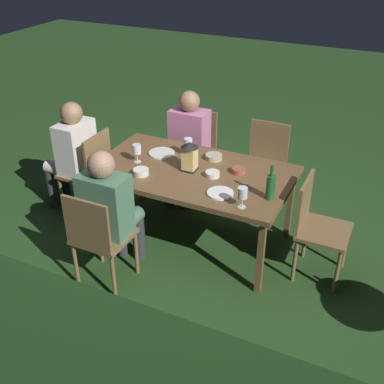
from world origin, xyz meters
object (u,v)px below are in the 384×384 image
object	(u,v)px
wine_glass_b	(243,194)
wine_glass_c	(137,150)
chair_head_far	(90,169)
chair_side_left_b	(195,148)
bowl_bread	(214,157)
bowl_salad	(239,170)
chair_head_near	(316,224)
chair_side_left_a	(264,162)
person_in_cream	(71,151)
bowl_dip	(141,172)
chair_side_right_b	(98,236)
person_in_pink	(187,142)
wine_glass_a	(188,144)
person_in_green	(111,207)
dining_table	(192,176)
bowl_olives	(212,174)
plate_b	(162,153)
lantern_centerpiece	(190,155)
green_bottle_on_table	(270,186)
plate_a	(220,193)

from	to	relation	value
wine_glass_b	wine_glass_c	bearing A→B (deg)	-15.98
wine_glass_b	chair_head_far	bearing A→B (deg)	-12.45
chair_side_left_b	bowl_bread	bearing A→B (deg)	128.06
wine_glass_b	bowl_salad	distance (m)	0.56
chair_head_near	bowl_salad	bearing A→B (deg)	-10.24
chair_side_left_a	person_in_cream	bearing A→B (deg)	27.68
bowl_dip	bowl_bread	bearing A→B (deg)	-129.54
chair_side_right_b	chair_head_far	world-z (taller)	same
person_in_pink	wine_glass_a	bearing A→B (deg)	117.55
person_in_green	chair_head_far	xyz separation A→B (m)	(0.72, -0.69, -0.15)
chair_side_left_a	wine_glass_b	size ratio (longest dim) A/B	5.15
chair_head_far	bowl_salad	bearing A→B (deg)	-174.95
bowl_bread	chair_head_near	bearing A→B (deg)	164.43
wine_glass_a	wine_glass_c	size ratio (longest dim) A/B	1.00
dining_table	person_in_cream	xyz separation A→B (m)	(1.30, 0.00, -0.03)
chair_side_right_b	wine_glass_b	world-z (taller)	wine_glass_b
chair_head_near	wine_glass_c	bearing A→B (deg)	2.08
wine_glass_c	bowl_salad	bearing A→B (deg)	-167.96
person_in_green	chair_side_left_a	bearing A→B (deg)	-116.12
bowl_olives	chair_head_far	bearing A→B (deg)	-1.01
wine_glass_c	plate_b	size ratio (longest dim) A/B	0.70
chair_side_left_b	lantern_centerpiece	distance (m)	1.03
chair_side_right_b	green_bottle_on_table	xyz separation A→B (m)	(-1.13, -0.72, 0.35)
dining_table	lantern_centerpiece	distance (m)	0.20
dining_table	green_bottle_on_table	distance (m)	0.78
wine_glass_b	wine_glass_c	xyz separation A→B (m)	(1.11, -0.32, 0.00)
lantern_centerpiece	plate_b	world-z (taller)	lantern_centerpiece
lantern_centerpiece	bowl_olives	bearing A→B (deg)	173.86
person_in_cream	wine_glass_c	size ratio (longest dim) A/B	6.80
wine_glass_a	bowl_bread	distance (m)	0.26
plate_a	chair_head_far	bearing A→B (deg)	-10.14
dining_table	plate_b	xyz separation A→B (m)	(0.39, -0.18, 0.06)
chair_side_right_b	lantern_centerpiece	xyz separation A→B (m)	(-0.37, -0.89, 0.39)
chair_head_near	wine_glass_b	xyz separation A→B (m)	(0.51, 0.38, 0.35)
dining_table	person_in_green	xyz separation A→B (m)	(0.39, 0.69, -0.03)
green_bottle_on_table	plate_b	bearing A→B (deg)	-16.66
chair_side_left_a	bowl_olives	world-z (taller)	chair_side_left_a
wine_glass_b	plate_b	bearing A→B (deg)	-29.18
chair_side_left_a	chair_head_far	xyz separation A→B (m)	(1.50, 0.89, 0.00)
chair_head_far	lantern_centerpiece	world-z (taller)	lantern_centerpiece
chair_head_far	bowl_salad	xyz separation A→B (m)	(-1.49, -0.13, 0.26)
chair_head_near	bowl_bread	xyz separation A→B (m)	(1.02, -0.29, 0.26)
chair_side_left_b	chair_head_near	world-z (taller)	same
person_in_green	bowl_dip	world-z (taller)	person_in_green
bowl_salad	bowl_olives	bearing A→B (deg)	41.02
green_bottle_on_table	bowl_olives	world-z (taller)	green_bottle_on_table
chair_side_right_b	chair_side_left_b	bearing A→B (deg)	-90.00
dining_table	plate_b	distance (m)	0.44
green_bottle_on_table	bowl_dip	world-z (taller)	green_bottle_on_table
chair_head_near	bowl_olives	size ratio (longest dim) A/B	7.08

